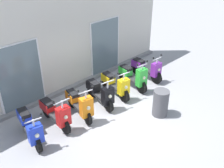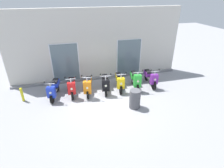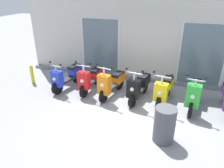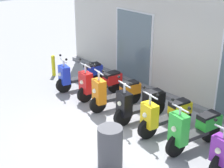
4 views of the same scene
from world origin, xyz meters
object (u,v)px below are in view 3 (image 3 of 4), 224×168
scooter_green (194,94)px  scooter_yellow (164,90)px  curb_bollard (32,74)px  scooter_blue (67,76)px  scooter_black (139,87)px  scooter_red (91,79)px  scooter_orange (112,83)px  trash_bin (164,125)px

scooter_green → scooter_yellow: bearing=173.2°
scooter_green → curb_bollard: size_ratio=2.22×
scooter_blue → scooter_black: size_ratio=1.03×
curb_bollard → scooter_red: bearing=1.5°
scooter_red → scooter_orange: (0.82, -0.14, 0.02)m
scooter_black → scooter_blue: bearing=178.3°
scooter_black → trash_bin: scooter_black is taller
scooter_green → scooter_red: bearing=176.9°
scooter_blue → scooter_orange: scooter_orange is taller
scooter_blue → scooter_black: 2.61m
scooter_red → trash_bin: 3.31m
scooter_orange → trash_bin: 2.59m
scooter_blue → scooter_green: scooter_green is taller
scooter_yellow → curb_bollard: bearing=179.8°
scooter_red → curb_bollard: scooter_red is taller
scooter_red → scooter_black: 1.73m
scooter_orange → scooter_yellow: (1.70, 0.06, -0.03)m
scooter_orange → scooter_blue: bearing=177.0°
curb_bollard → trash_bin: trash_bin is taller
scooter_orange → scooter_yellow: size_ratio=1.00×
scooter_yellow → scooter_blue: bearing=179.6°
scooter_black → trash_bin: size_ratio=1.70×
scooter_red → scooter_green: bearing=-3.1°
scooter_orange → scooter_black: (0.91, 0.01, -0.01)m
curb_bollard → trash_bin: 5.39m
scooter_blue → scooter_orange: bearing=-3.0°
scooter_red → curb_bollard: size_ratio=2.21×
trash_bin → scooter_red: bearing=144.2°
scooter_red → scooter_yellow: (2.52, -0.08, -0.00)m
scooter_yellow → scooter_green: bearing=-6.8°
scooter_yellow → trash_bin: scooter_yellow is taller
scooter_blue → trash_bin: 4.03m
scooter_blue → trash_bin: size_ratio=1.75×
scooter_black → scooter_yellow: scooter_black is taller
scooter_yellow → scooter_green: 0.87m
scooter_blue → trash_bin: (3.57, -1.88, -0.01)m
scooter_black → scooter_green: (1.66, -0.05, 0.03)m
scooter_blue → scooter_black: bearing=-1.7°
scooter_green → scooter_blue: bearing=178.3°
scooter_yellow → trash_bin: size_ratio=1.75×
scooter_orange → curb_bollard: 3.19m
scooter_black → scooter_green: 1.66m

